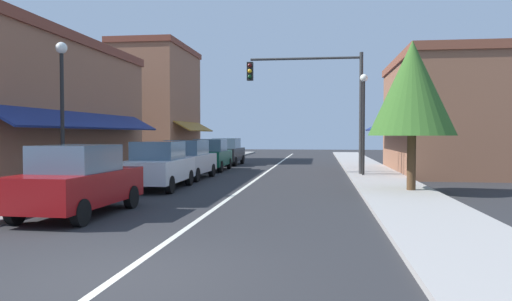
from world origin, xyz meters
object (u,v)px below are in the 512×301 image
parked_car_distant_left (227,152)px  traffic_signal_mast_arm (321,92)px  parked_car_nearest_left (78,181)px  street_lamp_left_near (62,94)px  tree_right_near (412,89)px  parked_car_third_left (187,160)px  parked_car_far_left (211,155)px  street_lamp_right_mid (364,108)px  parked_car_second_left (159,165)px

parked_car_distant_left → traffic_signal_mast_arm: size_ratio=0.69×
parked_car_nearest_left → parked_car_distant_left: size_ratio=1.01×
street_lamp_left_near → tree_right_near: (11.16, 2.87, 0.29)m
parked_car_third_left → traffic_signal_mast_arm: bearing=23.7°
parked_car_third_left → parked_car_far_left: bearing=92.3°
parked_car_far_left → street_lamp_right_mid: bearing=-23.1°
traffic_signal_mast_arm → street_lamp_left_near: bearing=-130.4°
street_lamp_right_mid → parked_car_distant_left: bearing=134.4°
parked_car_second_left → tree_right_near: bearing=-1.9°
street_lamp_right_mid → parked_car_second_left: bearing=-143.2°
parked_car_nearest_left → parked_car_second_left: (0.07, 5.94, 0.00)m
parked_car_distant_left → street_lamp_right_mid: street_lamp_right_mid is taller
street_lamp_left_near → parked_car_distant_left: bearing=83.6°
parked_car_second_left → parked_car_distant_left: size_ratio=1.00×
parked_car_third_left → parked_car_distant_left: 10.15m
street_lamp_right_mid → tree_right_near: 6.12m
parked_car_distant_left → traffic_signal_mast_arm: bearing=-50.5°
street_lamp_left_near → parked_car_far_left: bearing=80.7°
parked_car_nearest_left → parked_car_third_left: bearing=91.6°
traffic_signal_mast_arm → street_lamp_left_near: traffic_signal_mast_arm is taller
traffic_signal_mast_arm → parked_car_far_left: bearing=156.4°
parked_car_distant_left → traffic_signal_mast_arm: 10.36m
street_lamp_left_near → tree_right_near: bearing=14.4°
parked_car_third_left → tree_right_near: tree_right_near is taller
parked_car_distant_left → street_lamp_right_mid: size_ratio=0.85×
parked_car_far_left → tree_right_near: bearing=-46.4°
parked_car_second_left → tree_right_near: tree_right_near is taller
parked_car_far_left → street_lamp_left_near: street_lamp_left_near is taller
tree_right_near → street_lamp_right_mid: bearing=100.4°
street_lamp_right_mid → parked_car_nearest_left: bearing=-124.0°
parked_car_third_left → street_lamp_right_mid: size_ratio=0.85×
parked_car_third_left → street_lamp_right_mid: bearing=14.5°
parked_car_third_left → parked_car_second_left: bearing=-87.7°
parked_car_distant_left → street_lamp_left_near: 17.45m
parked_car_third_left → street_lamp_left_near: size_ratio=0.84×
tree_right_near → parked_car_far_left: bearing=134.6°
street_lamp_left_near → tree_right_near: tree_right_near is taller
street_lamp_left_near → street_lamp_right_mid: street_lamp_left_near is taller
parked_car_second_left → street_lamp_left_near: street_lamp_left_near is taller
parked_car_nearest_left → street_lamp_left_near: size_ratio=0.84×
parked_car_second_left → parked_car_far_left: size_ratio=1.00×
parked_car_far_left → street_lamp_right_mid: size_ratio=0.85×
parked_car_second_left → tree_right_near: 9.43m
parked_car_third_left → parked_car_far_left: size_ratio=1.00×
parked_car_nearest_left → parked_car_distant_left: bearing=92.0°
parked_car_second_left → street_lamp_right_mid: street_lamp_right_mid is taller
parked_car_second_left → traffic_signal_mast_arm: 9.40m
parked_car_nearest_left → tree_right_near: tree_right_near is taller
street_lamp_left_near → parked_car_second_left: bearing=54.2°
parked_car_far_left → traffic_signal_mast_arm: (6.09, -2.66, 3.22)m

